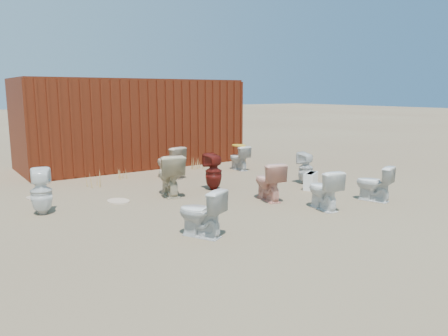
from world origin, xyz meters
TOP-DOWN VIEW (x-y plane):
  - ground at (0.00, 0.00)m, footprint 100.00×100.00m
  - shipping_container at (0.00, 5.20)m, footprint 6.00×2.40m
  - toilet_front_a at (-1.75, -1.34)m, footprint 0.66×0.80m
  - toilet_front_pink at (0.44, -0.26)m, footprint 0.55×0.80m
  - toilet_front_c at (0.82, -1.32)m, footprint 0.53×0.77m
  - toilet_front_maroon at (0.08, 1.10)m, footprint 0.37×0.38m
  - toilet_front_e at (2.07, -1.44)m, footprint 0.57×0.76m
  - toilet_back_a at (-3.36, 1.20)m, footprint 0.44×0.45m
  - toilet_back_beige_left at (-0.11, 2.74)m, footprint 0.61×0.85m
  - toilet_back_beige_right at (-0.93, 1.17)m, footprint 0.66×0.92m
  - toilet_back_yellowlid at (1.95, 2.71)m, footprint 0.37×0.64m
  - toilet_back_e at (2.13, 0.42)m, footprint 0.36×0.36m
  - yellow_lid at (1.95, 2.71)m, footprint 0.33×0.41m
  - loose_tank at (1.84, -0.02)m, footprint 0.53×0.42m
  - loose_lid_near at (-1.98, 1.27)m, footprint 0.48×0.57m
  - loose_lid_far at (-3.20, 2.44)m, footprint 0.49×0.56m
  - weed_clump_a at (-1.89, 2.85)m, footprint 0.36×0.36m
  - weed_clump_b at (0.09, 2.95)m, footprint 0.32×0.32m
  - weed_clump_c at (2.23, 3.03)m, footprint 0.36×0.36m
  - weed_clump_d at (-1.10, 3.33)m, footprint 0.30×0.30m
  - weed_clump_e at (1.11, 3.50)m, footprint 0.34×0.34m
  - weed_clump_f at (2.87, 0.17)m, footprint 0.28×0.28m

SIDE VIEW (x-z plane):
  - ground at x=0.00m, z-range 0.00..0.00m
  - loose_lid_near at x=-1.98m, z-range 0.00..0.02m
  - loose_lid_far at x=-3.20m, z-range 0.00..0.02m
  - weed_clump_d at x=-1.10m, z-range 0.00..0.24m
  - weed_clump_f at x=2.87m, z-range 0.00..0.26m
  - weed_clump_b at x=0.09m, z-range 0.00..0.27m
  - weed_clump_c at x=2.23m, z-range 0.00..0.29m
  - weed_clump_e at x=1.11m, z-range 0.00..0.31m
  - weed_clump_a at x=-1.89m, z-range 0.00..0.34m
  - loose_tank at x=1.84m, z-range 0.00..0.35m
  - toilet_back_yellowlid at x=1.95m, z-range 0.00..0.65m
  - toilet_front_e at x=2.07m, z-range 0.00..0.69m
  - toilet_front_a at x=-1.75m, z-range 0.00..0.71m
  - toilet_front_c at x=0.82m, z-range 0.00..0.72m
  - toilet_back_e at x=2.13m, z-range 0.00..0.72m
  - toilet_front_pink at x=0.44m, z-range 0.00..0.74m
  - toilet_back_beige_left at x=-0.11m, z-range 0.00..0.78m
  - toilet_front_maroon at x=0.08m, z-range 0.00..0.78m
  - toilet_back_a at x=-3.36m, z-range 0.00..0.79m
  - toilet_back_beige_right at x=-0.93m, z-range 0.00..0.84m
  - yellow_lid at x=1.95m, z-range 0.65..0.67m
  - shipping_container at x=0.00m, z-range 0.00..2.40m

